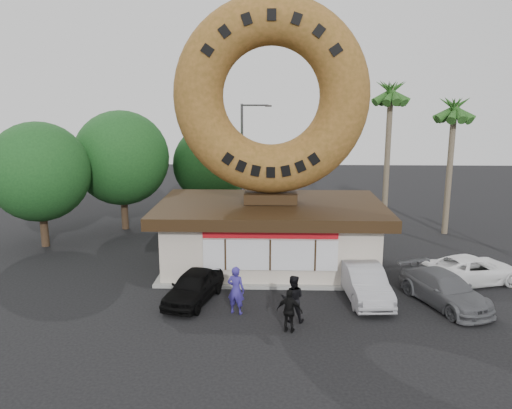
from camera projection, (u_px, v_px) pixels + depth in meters
The scene contains 16 objects.
ground at pixel (270, 316), 19.66m from camera, with size 90.00×90.00×0.00m, color black.
donut_shop at pixel (270, 232), 25.13m from camera, with size 11.20×7.20×3.80m.
giant_donut at pixel (271, 96), 23.73m from camera, with size 9.37×9.37×2.39m, color #9A632D.
tree_west at pixel (122, 158), 31.67m from camera, with size 6.00×6.00×7.65m.
tree_mid at pixel (212, 164), 33.59m from camera, with size 5.20×5.20×6.63m.
tree_far at pixel (39, 172), 27.93m from camera, with size 5.60×5.60×7.14m.
palm_near at pixel (391, 97), 31.33m from camera, with size 2.60×2.60×9.75m.
palm_far at pixel (454, 113), 29.95m from camera, with size 2.60×2.60×8.75m.
street_lamp at pixel (244, 156), 34.40m from camera, with size 2.11×0.20×8.00m.
person_left at pixel (236, 290), 19.67m from camera, with size 0.71×0.47×1.96m, color navy.
person_center at pixel (293, 299), 18.99m from camera, with size 0.90×0.70×1.84m, color black.
person_right at pixel (290, 311), 18.13m from camera, with size 0.96×0.40×1.64m, color black.
car_black at pixel (194, 286), 20.91m from camera, with size 1.55×3.86×1.31m, color black.
car_silver at pixel (365, 282), 21.19m from camera, with size 1.53×4.39×1.45m, color #A1A1A6.
car_grey at pixel (445, 289), 20.61m from camera, with size 1.85×4.54×1.32m, color slate.
car_white at pixel (472, 270), 23.02m from camera, with size 2.13×4.61×1.28m, color white.
Camera 1 is at (0.03, -18.30, 8.43)m, focal length 35.00 mm.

